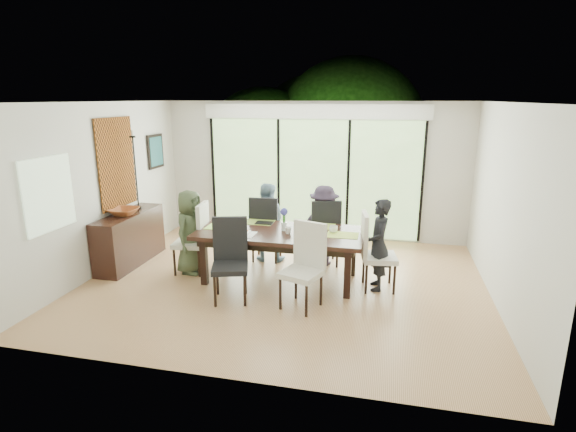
% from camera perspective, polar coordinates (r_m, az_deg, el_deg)
% --- Properties ---
extents(floor, '(6.00, 5.00, 0.01)m').
position_cam_1_polar(floor, '(6.98, -0.46, -8.52)').
color(floor, '#9B653E').
rests_on(floor, ground).
extents(ceiling, '(6.00, 5.00, 0.01)m').
position_cam_1_polar(ceiling, '(6.41, -0.51, 14.33)').
color(ceiling, white).
rests_on(ceiling, wall_back).
extents(wall_back, '(6.00, 0.02, 2.70)m').
position_cam_1_polar(wall_back, '(8.98, 3.23, 5.76)').
color(wall_back, beige).
rests_on(wall_back, floor).
extents(wall_front, '(6.00, 0.02, 2.70)m').
position_cam_1_polar(wall_front, '(4.25, -8.34, -4.71)').
color(wall_front, beige).
rests_on(wall_front, floor).
extents(wall_left, '(0.02, 5.00, 2.70)m').
position_cam_1_polar(wall_left, '(7.81, -22.54, 3.28)').
color(wall_left, silver).
rests_on(wall_left, floor).
extents(wall_right, '(0.02, 5.00, 2.70)m').
position_cam_1_polar(wall_right, '(6.57, 25.98, 0.92)').
color(wall_right, beige).
rests_on(wall_right, floor).
extents(glass_doors, '(4.20, 0.02, 2.30)m').
position_cam_1_polar(glass_doors, '(8.97, 3.17, 4.77)').
color(glass_doors, '#598C3F').
rests_on(glass_doors, wall_back).
extents(blinds_header, '(4.40, 0.06, 0.28)m').
position_cam_1_polar(blinds_header, '(8.82, 3.28, 13.10)').
color(blinds_header, white).
rests_on(blinds_header, wall_back).
extents(mullion_a, '(0.05, 0.04, 2.30)m').
position_cam_1_polar(mullion_a, '(9.53, -9.43, 5.19)').
color(mullion_a, black).
rests_on(mullion_a, wall_back).
extents(mullion_b, '(0.05, 0.04, 2.30)m').
position_cam_1_polar(mullion_b, '(9.10, -1.20, 4.94)').
color(mullion_b, black).
rests_on(mullion_b, wall_back).
extents(mullion_c, '(0.05, 0.04, 2.30)m').
position_cam_1_polar(mullion_c, '(8.87, 7.63, 4.55)').
color(mullion_c, black).
rests_on(mullion_c, wall_back).
extents(mullion_d, '(0.05, 0.04, 2.30)m').
position_cam_1_polar(mullion_d, '(8.86, 16.71, 4.04)').
color(mullion_d, black).
rests_on(mullion_d, wall_back).
extents(side_window, '(0.02, 0.90, 1.00)m').
position_cam_1_polar(side_window, '(6.84, -28.11, 2.44)').
color(side_window, '#8CAD7F').
rests_on(side_window, wall_left).
extents(deck, '(6.00, 1.80, 0.10)m').
position_cam_1_polar(deck, '(10.14, 3.96, -1.30)').
color(deck, '#4F2F22').
rests_on(deck, ground).
extents(rail_top, '(6.00, 0.08, 0.06)m').
position_cam_1_polar(rail_top, '(10.77, 4.69, 2.92)').
color(rail_top, brown).
rests_on(rail_top, deck).
extents(foliage_left, '(3.20, 3.20, 3.20)m').
position_cam_1_polar(foliage_left, '(11.97, -3.16, 8.46)').
color(foliage_left, '#14380F').
rests_on(foliage_left, ground).
extents(foliage_mid, '(4.00, 4.00, 4.00)m').
position_cam_1_polar(foliage_mid, '(12.12, 7.83, 10.13)').
color(foliage_mid, '#14380F').
rests_on(foliage_mid, ground).
extents(foliage_right, '(2.80, 2.80, 2.80)m').
position_cam_1_polar(foliage_right, '(11.36, 16.49, 6.62)').
color(foliage_right, '#14380F').
rests_on(foliage_right, ground).
extents(foliage_far, '(3.60, 3.60, 3.60)m').
position_cam_1_polar(foliage_far, '(12.95, 3.62, 9.73)').
color(foliage_far, '#14380F').
rests_on(foliage_far, ground).
extents(table_top, '(2.53, 1.16, 0.06)m').
position_cam_1_polar(table_top, '(6.84, -1.00, -2.17)').
color(table_top, black).
rests_on(table_top, floor).
extents(table_apron, '(2.32, 0.95, 0.11)m').
position_cam_1_polar(table_apron, '(6.87, -1.00, -2.93)').
color(table_apron, black).
rests_on(table_apron, floor).
extents(table_leg_fl, '(0.10, 0.10, 0.73)m').
position_cam_1_polar(table_leg_fl, '(6.92, -10.62, -5.71)').
color(table_leg_fl, black).
rests_on(table_leg_fl, floor).
extents(table_leg_fr, '(0.10, 0.10, 0.73)m').
position_cam_1_polar(table_leg_fr, '(6.41, 7.57, -7.27)').
color(table_leg_fr, black).
rests_on(table_leg_fr, floor).
extents(table_leg_bl, '(0.10, 0.10, 0.73)m').
position_cam_1_polar(table_leg_bl, '(7.67, -8.09, -3.54)').
color(table_leg_bl, black).
rests_on(table_leg_bl, floor).
extents(table_leg_br, '(0.10, 0.10, 0.73)m').
position_cam_1_polar(table_leg_br, '(7.21, 8.23, -4.75)').
color(table_leg_br, black).
rests_on(table_leg_br, floor).
extents(chair_left_end, '(0.54, 0.54, 1.16)m').
position_cam_1_polar(chair_left_end, '(7.39, -12.39, -2.70)').
color(chair_left_end, silver).
rests_on(chair_left_end, floor).
extents(chair_right_end, '(0.56, 0.56, 1.16)m').
position_cam_1_polar(chair_right_end, '(6.72, 11.57, -4.43)').
color(chair_right_end, silver).
rests_on(chair_right_end, floor).
extents(chair_far_left, '(0.50, 0.50, 1.16)m').
position_cam_1_polar(chair_far_left, '(7.79, -2.72, -1.44)').
color(chair_far_left, black).
rests_on(chair_far_left, floor).
extents(chair_far_right, '(0.61, 0.61, 1.16)m').
position_cam_1_polar(chair_far_right, '(7.59, 4.58, -1.91)').
color(chair_far_right, black).
rests_on(chair_far_right, floor).
extents(chair_near_left, '(0.60, 0.60, 1.16)m').
position_cam_1_polar(chair_near_left, '(6.25, -7.40, -5.70)').
color(chair_near_left, black).
rests_on(chair_near_left, floor).
extents(chair_near_right, '(0.62, 0.62, 1.16)m').
position_cam_1_polar(chair_near_right, '(6.00, 1.67, -6.49)').
color(chair_near_right, silver).
rests_on(chair_near_right, floor).
extents(person_left_end, '(0.48, 0.68, 1.36)m').
position_cam_1_polar(person_left_end, '(7.35, -12.29, -1.97)').
color(person_left_end, '#404D33').
rests_on(person_left_end, floor).
extents(person_right_end, '(0.47, 0.68, 1.36)m').
position_cam_1_polar(person_right_end, '(6.68, 11.44, -3.61)').
color(person_right_end, black).
rests_on(person_right_end, floor).
extents(person_far_left, '(0.67, 0.46, 1.36)m').
position_cam_1_polar(person_far_left, '(7.75, -2.77, -0.77)').
color(person_far_left, '#7C9DB4').
rests_on(person_far_left, floor).
extents(person_far_right, '(0.67, 0.46, 1.36)m').
position_cam_1_polar(person_far_right, '(7.55, 4.57, -1.22)').
color(person_far_right, '#292030').
rests_on(person_far_right, floor).
extents(placemat_left, '(0.46, 0.34, 0.01)m').
position_cam_1_polar(placemat_left, '(7.11, -8.46, -1.39)').
color(placemat_left, '#92C446').
rests_on(placemat_left, table_top).
extents(placemat_right, '(0.46, 0.34, 0.01)m').
position_cam_1_polar(placemat_right, '(6.68, 6.94, -2.40)').
color(placemat_right, '#A8C044').
rests_on(placemat_right, table_top).
extents(placemat_far_l, '(0.46, 0.34, 0.01)m').
position_cam_1_polar(placemat_far_l, '(7.32, -3.68, -0.79)').
color(placemat_far_l, '#89A83C').
rests_on(placemat_far_l, table_top).
extents(placemat_far_r, '(0.46, 0.34, 0.01)m').
position_cam_1_polar(placemat_far_r, '(7.11, 4.08, -1.27)').
color(placemat_far_r, '#A6C345').
rests_on(placemat_far_r, table_top).
extents(placemat_paper, '(0.46, 0.34, 0.01)m').
position_cam_1_polar(placemat_paper, '(6.71, -6.19, -2.30)').
color(placemat_paper, white).
rests_on(placemat_paper, table_top).
extents(tablet_far_l, '(0.27, 0.19, 0.01)m').
position_cam_1_polar(tablet_far_l, '(7.24, -3.03, -0.87)').
color(tablet_far_l, black).
rests_on(tablet_far_l, table_top).
extents(tablet_far_r, '(0.25, 0.18, 0.01)m').
position_cam_1_polar(tablet_far_r, '(7.06, 3.62, -1.29)').
color(tablet_far_r, black).
rests_on(tablet_far_r, table_top).
extents(papers, '(0.32, 0.23, 0.00)m').
position_cam_1_polar(papers, '(6.66, 4.75, -2.40)').
color(papers, white).
rests_on(papers, table_top).
extents(platter_base, '(0.27, 0.27, 0.03)m').
position_cam_1_polar(platter_base, '(6.70, -6.19, -2.17)').
color(platter_base, white).
rests_on(platter_base, table_top).
extents(platter_snacks, '(0.21, 0.21, 0.01)m').
position_cam_1_polar(platter_snacks, '(6.70, -6.20, -2.02)').
color(platter_snacks, orange).
rests_on(platter_snacks, table_top).
extents(vase, '(0.08, 0.08, 0.13)m').
position_cam_1_polar(vase, '(6.85, -0.50, -1.32)').
color(vase, silver).
rests_on(vase, table_top).
extents(hyacinth_stems, '(0.04, 0.04, 0.17)m').
position_cam_1_polar(hyacinth_stems, '(6.82, -0.50, -0.30)').
color(hyacinth_stems, '#337226').
rests_on(hyacinth_stems, table_top).
extents(hyacinth_blooms, '(0.12, 0.12, 0.12)m').
position_cam_1_polar(hyacinth_blooms, '(6.79, -0.51, 0.56)').
color(hyacinth_blooms, '#4344A8').
rests_on(hyacinth_blooms, table_top).
extents(laptop, '(0.40, 0.32, 0.03)m').
position_cam_1_polar(laptop, '(6.98, -7.99, -1.58)').
color(laptop, silver).
rests_on(laptop, table_top).
extents(cup_a, '(0.17, 0.17, 0.10)m').
position_cam_1_polar(cup_a, '(7.15, -6.17, -0.82)').
color(cup_a, white).
rests_on(cup_a, table_top).
extents(cup_b, '(0.14, 0.14, 0.10)m').
position_cam_1_polar(cup_b, '(6.69, 0.04, -1.84)').
color(cup_b, white).
rests_on(cup_b, table_top).
extents(cup_c, '(0.17, 0.17, 0.10)m').
position_cam_1_polar(cup_c, '(6.78, 5.78, -1.70)').
color(cup_c, white).
rests_on(cup_c, table_top).
extents(book, '(0.18, 0.24, 0.02)m').
position_cam_1_polar(book, '(6.82, 1.13, -1.86)').
color(book, white).
rests_on(book, table_top).
extents(sideboard, '(0.44, 1.57, 0.88)m').
position_cam_1_polar(sideboard, '(8.09, -19.43, -2.71)').
color(sideboard, black).
rests_on(sideboard, floor).
extents(bowl, '(0.47, 0.47, 0.11)m').
position_cam_1_polar(bowl, '(7.88, -20.12, 0.53)').
color(bowl, brown).
rests_on(bowl, sideboard).
extents(candlestick_base, '(0.10, 0.10, 0.04)m').
position_cam_1_polar(candlestick_base, '(8.26, -18.43, 1.03)').
color(candlestick_base, black).
rests_on(candlestick_base, sideboard).
extents(candlestick_shaft, '(0.02, 0.02, 1.22)m').
position_cam_1_polar(candlestick_shaft, '(8.14, -18.78, 5.25)').
color(candlestick_shaft, black).
rests_on(candlestick_shaft, sideboard).
extents(candlestick_pan, '(0.10, 0.10, 0.03)m').
position_cam_1_polar(candlestick_pan, '(8.07, -19.14, 9.49)').
color(candlestick_pan, black).
rests_on(candlestick_pan, sideboard).
extents(candle, '(0.04, 0.04, 0.10)m').
position_cam_1_polar(candle, '(8.07, -19.18, 9.90)').
color(candle, silver).
rests_on(candle, sideboard).
extents(tapestry, '(0.02, 1.00, 1.50)m').
position_cam_1_polar(tapestry, '(8.06, -20.93, 6.29)').
color(tapestry, brown).
rests_on(tapestry, wall_left).
extents(art_frame, '(0.03, 0.55, 0.65)m').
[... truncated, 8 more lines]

